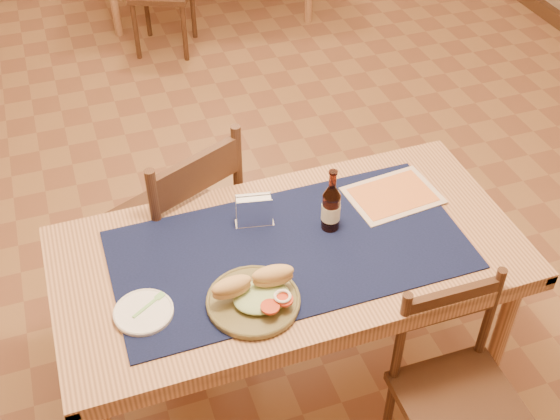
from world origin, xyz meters
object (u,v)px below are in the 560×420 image
object	(u,v)px
chair_main_far	(179,224)
napkin_holder	(254,211)
sandwich_plate	(255,296)
main_table	(289,267)
chair_main_near	(457,393)
beer_bottle	(331,207)

from	to	relation	value
chair_main_far	napkin_holder	size ratio (longest dim) A/B	6.82
sandwich_plate	chair_main_far	bearing A→B (deg)	98.16
main_table	sandwich_plate	distance (m)	0.29
chair_main_near	napkin_holder	xyz separation A→B (m)	(-0.48, 0.68, 0.38)
beer_bottle	napkin_holder	world-z (taller)	beer_bottle
chair_main_near	napkin_holder	size ratio (longest dim) A/B	5.86
chair_main_far	napkin_holder	bearing A→B (deg)	-59.74
napkin_holder	beer_bottle	bearing A→B (deg)	-23.29
main_table	sandwich_plate	xyz separation A→B (m)	(-0.18, -0.19, 0.12)
main_table	chair_main_near	bearing A→B (deg)	-51.76
chair_main_near	sandwich_plate	world-z (taller)	sandwich_plate
chair_main_near	napkin_holder	world-z (taller)	napkin_holder
main_table	beer_bottle	xyz separation A→B (m)	(0.17, 0.06, 0.18)
main_table	beer_bottle	distance (m)	0.26
main_table	napkin_holder	bearing A→B (deg)	114.17
sandwich_plate	napkin_holder	bearing A→B (deg)	72.76
chair_main_far	sandwich_plate	distance (m)	0.78
chair_main_near	beer_bottle	size ratio (longest dim) A/B	3.36
sandwich_plate	main_table	bearing A→B (deg)	45.95
main_table	sandwich_plate	size ratio (longest dim) A/B	5.36
beer_bottle	sandwich_plate	bearing A→B (deg)	-145.10
main_table	chair_main_far	bearing A→B (deg)	118.44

